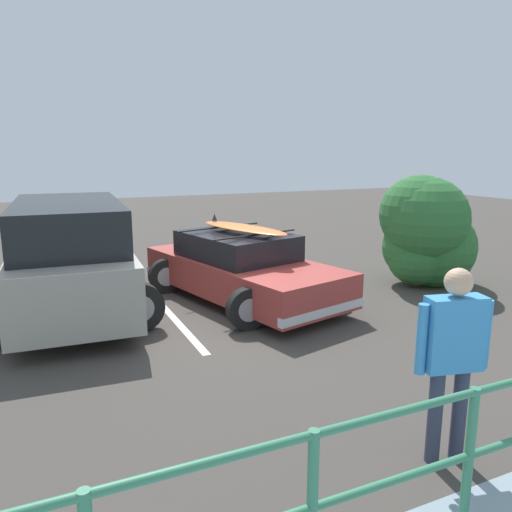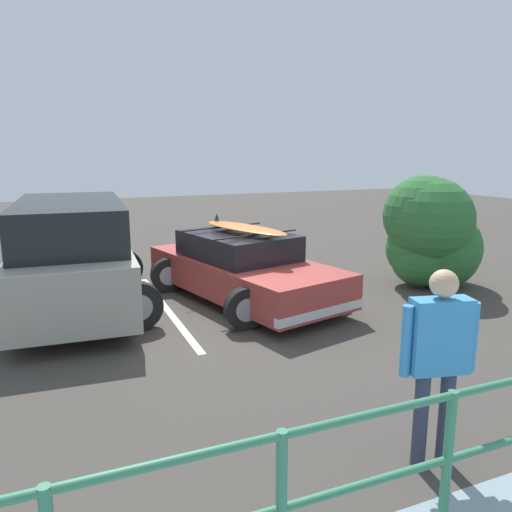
{
  "view_description": "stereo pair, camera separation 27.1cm",
  "coord_description": "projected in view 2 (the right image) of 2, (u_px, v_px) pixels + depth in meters",
  "views": [
    {
      "loc": [
        3.02,
        7.84,
        2.75
      ],
      "look_at": [
        -0.49,
        0.17,
        0.95
      ],
      "focal_mm": 35.0,
      "sensor_mm": 36.0,
      "label": 1
    },
    {
      "loc": [
        2.77,
        7.95,
        2.75
      ],
      "look_at": [
        -0.49,
        0.17,
        0.95
      ],
      "focal_mm": 35.0,
      "sensor_mm": 36.0,
      "label": 2
    }
  ],
  "objects": [
    {
      "name": "ground_plane",
      "position": [
        227.0,
        310.0,
        8.79
      ],
      "size": [
        44.0,
        44.0,
        0.02
      ],
      "primitive_type": "cube",
      "color": "#423D38",
      "rests_on": "ground"
    },
    {
      "name": "parking_stripe",
      "position": [
        167.0,
        309.0,
        8.81
      ],
      "size": [
        0.12,
        4.39,
        0.0
      ],
      "primitive_type": "cube",
      "rotation": [
        0.0,
        0.0,
        1.57
      ],
      "color": "silver",
      "rests_on": "ground"
    },
    {
      "name": "sedan_car",
      "position": [
        242.0,
        268.0,
        9.27
      ],
      "size": [
        3.03,
        4.57,
        1.53
      ],
      "color": "#9E3833",
      "rests_on": "ground"
    },
    {
      "name": "suv_car",
      "position": [
        73.0,
        255.0,
        8.56
      ],
      "size": [
        2.77,
        4.76,
        1.91
      ],
      "color": "#9E998E",
      "rests_on": "ground"
    },
    {
      "name": "person_bystander",
      "position": [
        439.0,
        351.0,
        4.25
      ],
      "size": [
        0.68,
        0.31,
        1.78
      ],
      "color": "#33384C",
      "rests_on": "ground"
    },
    {
      "name": "railing_fence",
      "position": [
        371.0,
        467.0,
        3.22
      ],
      "size": [
        9.03,
        0.14,
        1.15
      ],
      "color": "#387F5B",
      "rests_on": "ground"
    },
    {
      "name": "bush_near_left",
      "position": [
        428.0,
        235.0,
        10.04
      ],
      "size": [
        2.1,
        1.82,
        2.36
      ],
      "color": "#4C3828",
      "rests_on": "ground"
    }
  ]
}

